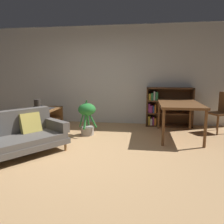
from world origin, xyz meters
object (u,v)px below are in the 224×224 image
object	(u,v)px
fabric_couch	(0,138)
dining_table	(179,106)
bookshelf	(166,107)
media_console	(45,121)
potted_floor_plant	(87,115)
desk_speaker	(37,106)
dining_chair_near	(221,110)
open_laptop	(45,108)

from	to	relation	value
fabric_couch	dining_table	distance (m)	3.58
fabric_couch	bookshelf	world-z (taller)	bookshelf
media_console	fabric_couch	bearing A→B (deg)	-88.32
potted_floor_plant	dining_table	world-z (taller)	potted_floor_plant
dining_table	bookshelf	xyz separation A→B (m)	(-0.18, 1.06, -0.18)
fabric_couch	dining_table	bearing A→B (deg)	29.94
desk_speaker	dining_chair_near	bearing A→B (deg)	13.06
potted_floor_plant	bookshelf	bearing A→B (deg)	33.15
dining_chair_near	open_laptop	bearing A→B (deg)	-174.41
open_laptop	potted_floor_plant	bearing A→B (deg)	-14.91
potted_floor_plant	dining_table	xyz separation A→B (m)	(2.05, 0.16, 0.24)
fabric_couch	potted_floor_plant	size ratio (longest dim) A/B	2.69
desk_speaker	bookshelf	world-z (taller)	bookshelf
open_laptop	desk_speaker	xyz separation A→B (m)	(0.08, -0.55, 0.12)
dining_table	dining_chair_near	size ratio (longest dim) A/B	1.55
open_laptop	bookshelf	distance (m)	3.14
fabric_couch	media_console	world-z (taller)	fabric_couch
fabric_couch	potted_floor_plant	xyz separation A→B (m)	(1.04, 1.62, 0.11)
desk_speaker	dining_table	xyz separation A→B (m)	(3.11, 0.41, 0.01)
media_console	bookshelf	bearing A→B (deg)	20.30
dining_chair_near	bookshelf	world-z (taller)	bookshelf
fabric_couch	media_console	xyz separation A→B (m)	(-0.05, 1.74, -0.08)
potted_floor_plant	dining_chair_near	size ratio (longest dim) A/B	0.84
fabric_couch	desk_speaker	xyz separation A→B (m)	(-0.03, 1.37, 0.34)
bookshelf	open_laptop	bearing A→B (deg)	-163.11
desk_speaker	bookshelf	size ratio (longest dim) A/B	0.24
open_laptop	potted_floor_plant	size ratio (longest dim) A/B	0.57
media_console	desk_speaker	size ratio (longest dim) A/B	4.59
media_console	bookshelf	world-z (taller)	bookshelf
dining_chair_near	media_console	bearing A→B (deg)	-171.92
fabric_couch	dining_table	world-z (taller)	dining_table
dining_chair_near	dining_table	bearing A→B (deg)	-152.10
media_console	desk_speaker	world-z (taller)	desk_speaker
desk_speaker	dining_chair_near	distance (m)	4.29
potted_floor_plant	bookshelf	distance (m)	2.23
bookshelf	media_console	bearing A→B (deg)	-159.70
dining_chair_near	desk_speaker	bearing A→B (deg)	-166.94
dining_table	open_laptop	bearing A→B (deg)	177.39
dining_table	dining_chair_near	bearing A→B (deg)	27.90
dining_table	bookshelf	distance (m)	1.09
media_console	potted_floor_plant	distance (m)	1.11
fabric_couch	bookshelf	size ratio (longest dim) A/B	1.80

